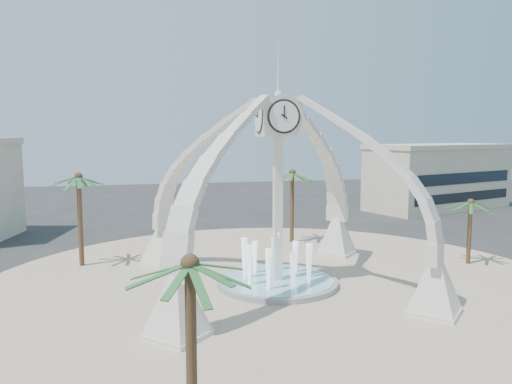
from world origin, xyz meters
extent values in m
plane|color=#282828|center=(0.00, 0.00, 0.00)|extent=(140.00, 140.00, 0.00)
cylinder|color=tan|center=(0.00, 0.00, 0.03)|extent=(40.00, 40.00, 0.06)
cube|color=silver|center=(0.00, 0.00, 4.90)|extent=(0.55, 0.55, 9.80)
cube|color=silver|center=(0.00, 0.00, 11.05)|extent=(2.50, 2.50, 2.50)
cone|color=silver|center=(0.00, 0.00, 14.30)|extent=(0.20, 0.20, 4.00)
cylinder|color=white|center=(0.00, -1.29, 11.05)|extent=(1.84, 0.04, 1.84)
pyramid|color=silver|center=(7.07, 7.07, 1.60)|extent=(3.80, 3.80, 3.20)
pyramid|color=silver|center=(-7.07, 7.07, 1.60)|extent=(3.80, 3.80, 3.20)
pyramid|color=silver|center=(-7.07, -7.07, 1.60)|extent=(3.80, 3.80, 3.20)
pyramid|color=silver|center=(7.07, -7.07, 1.60)|extent=(3.80, 3.80, 3.20)
cylinder|color=gray|center=(0.00, 0.00, 0.20)|extent=(8.00, 8.00, 0.40)
cylinder|color=#8BC4D0|center=(0.00, 0.00, 0.42)|extent=(7.40, 7.40, 0.04)
cone|color=white|center=(0.00, 0.00, 2.02)|extent=(0.60, 0.60, 3.20)
cube|color=beige|center=(30.00, 28.00, 4.00)|extent=(21.49, 13.79, 8.00)
cube|color=beige|center=(30.00, 28.00, 8.30)|extent=(21.87, 14.17, 0.60)
cylinder|color=brown|center=(15.75, 1.90, 2.46)|extent=(0.32, 0.32, 4.93)
cylinder|color=brown|center=(-13.14, 8.07, 3.47)|extent=(0.37, 0.37, 6.94)
cylinder|color=brown|center=(4.83, 12.38, 3.29)|extent=(0.38, 0.38, 6.59)
cylinder|color=brown|center=(-7.19, -15.26, 3.00)|extent=(0.37, 0.37, 5.99)
camera|label=1|loc=(-8.67, -30.88, 10.01)|focal=35.00mm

